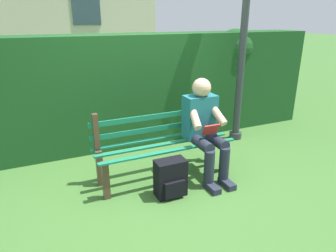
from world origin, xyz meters
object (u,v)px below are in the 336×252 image
(person_seated, at_px, (204,126))
(backpack, at_px, (171,178))
(park_bench, at_px, (162,144))
(lamp_post, at_px, (246,9))

(person_seated, xyz_separation_m, backpack, (0.56, 0.27, -0.42))
(backpack, bearing_deg, park_bench, -101.90)
(person_seated, bearing_deg, park_bench, -19.05)
(park_bench, height_order, person_seated, person_seated)
(person_seated, relative_size, backpack, 2.84)
(lamp_post, bearing_deg, park_bench, 22.29)
(park_bench, relative_size, backpack, 3.96)
(backpack, height_order, lamp_post, lamp_post)
(backpack, bearing_deg, person_seated, -154.30)
(person_seated, distance_m, lamp_post, 1.88)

